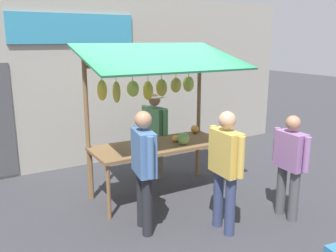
{
  "coord_description": "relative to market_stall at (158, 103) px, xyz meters",
  "views": [
    {
      "loc": [
        2.72,
        5.02,
        2.56
      ],
      "look_at": [
        0.0,
        0.3,
        1.25
      ],
      "focal_mm": 38.77,
      "sensor_mm": 36.0,
      "label": 1
    }
  ],
  "objects": [
    {
      "name": "ground_plane",
      "position": [
        0.03,
        0.06,
        -1.56
      ],
      "size": [
        40.0,
        40.0,
        0.0
      ],
      "primitive_type": "plane",
      "color": "#38383D"
    },
    {
      "name": "street_backdrop",
      "position": [
        0.09,
        -2.14,
        0.14
      ],
      "size": [
        9.0,
        0.3,
        3.4
      ],
      "color": "#9E998E",
      "rests_on": "ground"
    },
    {
      "name": "market_stall",
      "position": [
        0.0,
        0.0,
        0.0
      ],
      "size": [
        2.5,
        1.46,
        2.5
      ],
      "color": "brown",
      "rests_on": "ground"
    },
    {
      "name": "vendor_with_sunhat",
      "position": [
        -0.29,
        -0.69,
        -0.63
      ],
      "size": [
        0.41,
        0.67,
        1.59
      ],
      "rotation": [
        0.0,
        0.0,
        1.8
      ],
      "color": "#726656",
      "rests_on": "ground"
    },
    {
      "name": "shopper_in_grey_tee",
      "position": [
        -1.21,
        1.7,
        -0.68
      ],
      "size": [
        0.25,
        0.67,
        1.53
      ],
      "rotation": [
        0.0,
        0.0,
        -1.63
      ],
      "color": "#4C4C51",
      "rests_on": "ground"
    },
    {
      "name": "shopper_with_shopping_bag",
      "position": [
        0.77,
        1.0,
        -0.59
      ],
      "size": [
        0.31,
        0.7,
        1.67
      ],
      "rotation": [
        0.0,
        0.0,
        -1.76
      ],
      "color": "#232328",
      "rests_on": "ground"
    },
    {
      "name": "shopper_in_striped_shirt",
      "position": [
        -0.17,
        1.53,
        -0.59
      ],
      "size": [
        0.24,
        0.71,
        1.66
      ],
      "rotation": [
        0.0,
        0.0,
        -1.62
      ],
      "color": "navy",
      "rests_on": "ground"
    }
  ]
}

